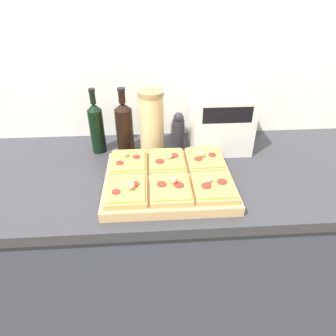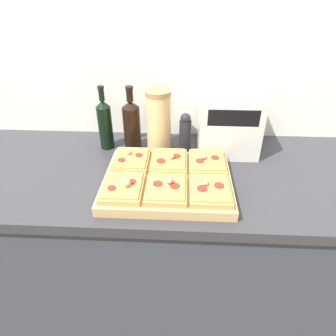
{
  "view_description": "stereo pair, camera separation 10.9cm",
  "coord_description": "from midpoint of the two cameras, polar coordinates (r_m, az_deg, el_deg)",
  "views": [
    {
      "loc": [
        -0.06,
        -0.67,
        1.54
      ],
      "look_at": [
        0.0,
        0.25,
        0.95
      ],
      "focal_mm": 32.0,
      "sensor_mm": 36.0,
      "label": 1
    },
    {
      "loc": [
        0.05,
        -0.67,
        1.54
      ],
      "look_at": [
        0.0,
        0.25,
        0.95
      ],
      "focal_mm": 32.0,
      "sensor_mm": 36.0,
      "label": 2
    }
  ],
  "objects": [
    {
      "name": "wall_back",
      "position": [
        1.38,
        3.42,
        20.62
      ],
      "size": [
        6.0,
        0.06,
        2.5
      ],
      "color": "silver",
      "rests_on": "ground_plane"
    },
    {
      "name": "kitchen_counter",
      "position": [
        1.48,
        2.34,
        -15.02
      ],
      "size": [
        2.63,
        0.67,
        0.89
      ],
      "color": "#333842",
      "rests_on": "ground_plane"
    },
    {
      "name": "cutting_board",
      "position": [
        1.09,
        2.79,
        -2.62
      ],
      "size": [
        0.46,
        0.37,
        0.04
      ],
      "primitive_type": "cube",
      "color": "tan",
      "rests_on": "kitchen_counter"
    },
    {
      "name": "pizza_slice_back_left",
      "position": [
        1.16,
        -4.41,
        1.45
      ],
      "size": [
        0.14,
        0.17,
        0.05
      ],
      "color": "tan",
      "rests_on": "cutting_board"
    },
    {
      "name": "pizza_slice_back_center",
      "position": [
        1.15,
        2.89,
        1.25
      ],
      "size": [
        0.14,
        0.17,
        0.05
      ],
      "color": "tan",
      "rests_on": "cutting_board"
    },
    {
      "name": "pizza_slice_back_right",
      "position": [
        1.16,
        10.15,
        1.04
      ],
      "size": [
        0.14,
        0.17,
        0.05
      ],
      "color": "tan",
      "rests_on": "cutting_board"
    },
    {
      "name": "pizza_slice_front_left",
      "position": [
        1.01,
        -5.55,
        -3.8
      ],
      "size": [
        0.14,
        0.17,
        0.06
      ],
      "color": "tan",
      "rests_on": "cutting_board"
    },
    {
      "name": "pizza_slice_front_center",
      "position": [
        1.0,
        2.8,
        -4.05
      ],
      "size": [
        0.14,
        0.17,
        0.05
      ],
      "color": "tan",
      "rests_on": "cutting_board"
    },
    {
      "name": "pizza_slice_front_right",
      "position": [
        1.01,
        11.12,
        -4.27
      ],
      "size": [
        0.14,
        0.17,
        0.05
      ],
      "color": "tan",
      "rests_on": "cutting_board"
    },
    {
      "name": "olive_oil_bottle",
      "position": [
        1.31,
        -9.57,
        8.28
      ],
      "size": [
        0.06,
        0.06,
        0.28
      ],
      "color": "black",
      "rests_on": "kitchen_counter"
    },
    {
      "name": "wine_bottle",
      "position": [
        1.29,
        -4.52,
        8.26
      ],
      "size": [
        0.07,
        0.07,
        0.28
      ],
      "color": "black",
      "rests_on": "kitchen_counter"
    },
    {
      "name": "grain_jar_tall",
      "position": [
        1.28,
        0.66,
        8.93
      ],
      "size": [
        0.11,
        0.11,
        0.26
      ],
      "color": "tan",
      "rests_on": "kitchen_counter"
    },
    {
      "name": "pepper_mill",
      "position": [
        1.3,
        5.71,
        6.75
      ],
      "size": [
        0.05,
        0.05,
        0.17
      ],
      "color": "black",
      "rests_on": "kitchen_counter"
    },
    {
      "name": "toaster_oven",
      "position": [
        1.3,
        13.88,
        7.88
      ],
      "size": [
        0.27,
        0.2,
        0.24
      ],
      "color": "beige",
      "rests_on": "kitchen_counter"
    }
  ]
}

